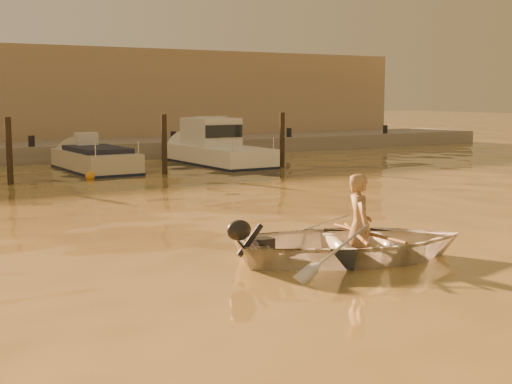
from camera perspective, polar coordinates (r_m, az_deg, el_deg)
ground_plane at (r=9.74m, az=0.34°, el=-7.94°), size 160.00×160.00×0.00m
dinghy at (r=11.61m, az=7.77°, el=-4.07°), size 4.44×3.79×0.78m
person at (r=11.59m, az=8.26°, el=-2.71°), size 0.59×0.72×1.69m
outboard_motor at (r=11.20m, az=0.49°, el=-4.37°), size 0.98×0.68×0.70m
oar_port at (r=11.66m, az=8.94°, el=-3.28°), size 0.34×2.09×0.13m
oar_starboard at (r=11.59m, az=8.02°, el=-3.33°), size 1.10×1.85×0.13m
moored_boat_3 at (r=25.42m, az=-12.72°, el=2.15°), size 1.81×5.32×0.95m
moored_boat_4 at (r=27.31m, az=-3.09°, el=3.55°), size 2.04×6.37×1.75m
piling_2 at (r=22.35m, az=-19.13°, el=2.90°), size 0.18×0.18×2.20m
piling_3 at (r=23.91m, az=-7.34°, el=3.56°), size 0.18×0.18×2.20m
piling_4 at (r=26.18m, az=2.11°, el=3.98°), size 0.18×0.18×2.20m
fender_d at (r=23.03m, az=-13.13°, el=1.26°), size 0.30×0.30×0.30m
fender_e at (r=24.98m, az=-2.04°, el=1.95°), size 0.30×0.30×0.30m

